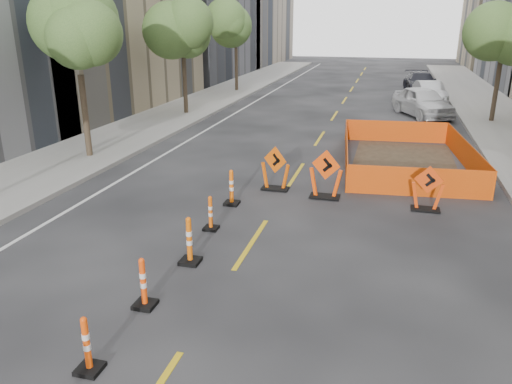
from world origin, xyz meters
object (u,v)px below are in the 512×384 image
(channelizer_5, at_px, (211,213))
(parked_car_mid, at_px, (430,92))
(chevron_sign_center, at_px, (326,174))
(parked_car_near, at_px, (423,102))
(parked_car_far, at_px, (420,82))
(channelizer_6, at_px, (231,187))
(channelizer_3, at_px, (143,283))
(channelizer_4, at_px, (189,240))
(chevron_sign_right, at_px, (428,188))
(chevron_sign_left, at_px, (275,168))
(channelizer_2, at_px, (87,344))

(channelizer_5, height_order, parked_car_mid, parked_car_mid)
(chevron_sign_center, bearing_deg, parked_car_near, 93.96)
(channelizer_5, xyz_separation_m, parked_car_far, (6.45, 29.06, 0.28))
(parked_car_near, bearing_deg, channelizer_6, -134.22)
(channelizer_3, height_order, parked_car_far, parked_car_far)
(channelizer_3, relative_size, channelizer_4, 0.92)
(chevron_sign_center, height_order, chevron_sign_right, chevron_sign_center)
(parked_car_near, xyz_separation_m, parked_car_far, (0.32, 10.50, -0.08))
(channelizer_5, relative_size, chevron_sign_left, 0.64)
(chevron_sign_left, height_order, parked_car_far, parked_car_far)
(channelizer_6, bearing_deg, chevron_sign_right, 10.10)
(channelizer_2, distance_m, parked_car_mid, 30.35)
(chevron_sign_left, relative_size, chevron_sign_right, 1.07)
(channelizer_3, xyz_separation_m, channelizer_6, (-0.08, 5.84, 0.02))
(channelizer_6, relative_size, parked_car_mid, 0.26)
(parked_car_mid, distance_m, parked_car_far, 5.33)
(chevron_sign_center, distance_m, chevron_sign_right, 3.01)
(chevron_sign_left, bearing_deg, chevron_sign_center, 11.28)
(chevron_sign_right, xyz_separation_m, parked_car_near, (0.53, 15.61, 0.15))
(channelizer_3, height_order, chevron_sign_center, chevron_sign_center)
(chevron_sign_center, bearing_deg, parked_car_far, 98.47)
(channelizer_3, bearing_deg, channelizer_5, 90.65)
(channelizer_4, distance_m, chevron_sign_center, 5.75)
(channelizer_4, distance_m, chevron_sign_left, 5.64)
(channelizer_2, distance_m, channelizer_4, 3.90)
(channelizer_5, bearing_deg, channelizer_4, -84.14)
(channelizer_2, relative_size, channelizer_6, 0.91)
(parked_car_mid, bearing_deg, parked_car_near, -107.39)
(channelizer_3, relative_size, channelizer_5, 1.11)
(channelizer_2, height_order, channelizer_4, channelizer_4)
(chevron_sign_center, relative_size, parked_car_mid, 0.36)
(chevron_sign_left, height_order, chevron_sign_center, chevron_sign_center)
(chevron_sign_left, relative_size, chevron_sign_center, 0.94)
(channelizer_6, height_order, chevron_sign_left, chevron_sign_left)
(channelizer_2, height_order, chevron_sign_center, chevron_sign_center)
(channelizer_3, height_order, parked_car_mid, parked_car_mid)
(chevron_sign_left, relative_size, parked_car_near, 0.30)
(channelizer_5, height_order, parked_car_far, parked_car_far)
(channelizer_6, xyz_separation_m, parked_car_far, (6.49, 27.12, 0.20))
(chevron_sign_right, bearing_deg, channelizer_5, -148.36)
(parked_car_near, bearing_deg, chevron_sign_center, -126.85)
(channelizer_5, relative_size, parked_car_near, 0.19)
(chevron_sign_right, distance_m, parked_car_far, 26.13)
(channelizer_4, bearing_deg, channelizer_6, 93.52)
(channelizer_5, height_order, chevron_sign_center, chevron_sign_center)
(parked_car_near, bearing_deg, parked_car_mid, 58.58)
(channelizer_2, distance_m, parked_car_near, 25.15)
(channelizer_4, xyz_separation_m, chevron_sign_left, (0.72, 5.60, 0.16))
(chevron_sign_right, bearing_deg, channelizer_4, -133.93)
(chevron_sign_center, bearing_deg, parked_car_mid, 95.32)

